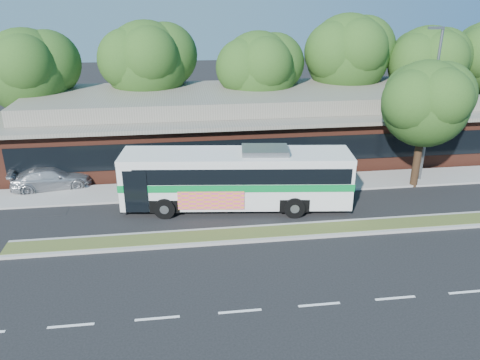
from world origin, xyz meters
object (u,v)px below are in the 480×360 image
Objects in this scene: sedan at (51,178)px; transit_bus at (237,175)px; sidewalk_tree at (431,101)px; lamp_post at (431,102)px.

transit_bus is at bearing -120.84° from sedan.
sidewalk_tree is at bearing 15.07° from transit_bus.
transit_bus is 1.65× the size of sidewalk_tree.
transit_bus is 11.32m from sedan.
lamp_post is at bearing 17.64° from transit_bus.
sidewalk_tree is (21.70, -2.38, 4.45)m from sedan.
transit_bus is (-11.54, -2.21, -3.03)m from lamp_post.
transit_bus reaches higher than sedan.
lamp_post reaches higher than sidewalk_tree.
sidewalk_tree is (-0.35, -0.58, 0.20)m from lamp_post.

